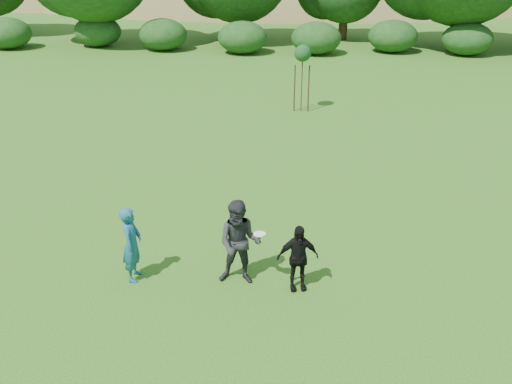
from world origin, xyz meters
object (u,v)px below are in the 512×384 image
player_teal (132,244)px  player_grey (240,243)px  player_black (298,258)px  sapling (303,55)px

player_teal → player_grey: 2.43m
player_teal → player_black: 3.72m
player_black → sapling: (-0.44, 13.33, 1.63)m
player_black → sapling: 13.44m
player_teal → sapling: (3.28, 13.34, 1.52)m
player_teal → player_grey: size_ratio=0.89×
player_teal → player_grey: (2.42, 0.13, 0.11)m
player_grey → sapling: bearing=86.9°
player_teal → sapling: size_ratio=0.63×
player_teal → player_black: size_ratio=1.14×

